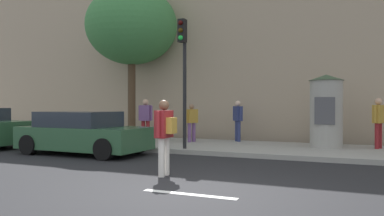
{
  "coord_description": "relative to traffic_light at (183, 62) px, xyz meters",
  "views": [
    {
      "loc": [
        2.84,
        -6.28,
        1.59
      ],
      "look_at": [
        -0.83,
        2.0,
        1.52
      ],
      "focal_mm": 36.36,
      "sensor_mm": 36.0,
      "label": 1
    }
  ],
  "objects": [
    {
      "name": "parked_car_blue",
      "position": [
        -2.92,
        -1.46,
        -2.33
      ],
      "size": [
        4.26,
        2.06,
        1.38
      ],
      "color": "#2D5938",
      "rests_on": "ground_plane"
    },
    {
      "name": "traffic_light",
      "position": [
        0.0,
        0.0,
        0.0
      ],
      "size": [
        0.24,
        0.45,
        4.24
      ],
      "color": "black",
      "rests_on": "sidewalk_curb"
    },
    {
      "name": "ground_plane",
      "position": [
        2.58,
        -5.24,
        -3.0
      ],
      "size": [
        80.0,
        80.0,
        0.0
      ],
      "primitive_type": "plane",
      "color": "#232326"
    },
    {
      "name": "street_tree",
      "position": [
        -3.97,
        3.09,
        2.07
      ],
      "size": [
        4.03,
        4.03,
        6.65
      ],
      "color": "#4C3826",
      "rests_on": "sidewalk_curb"
    },
    {
      "name": "pedestrian_in_dark_shirt",
      "position": [
        5.86,
        2.67,
        -1.86
      ],
      "size": [
        0.4,
        0.63,
        1.67
      ],
      "color": "maroon",
      "rests_on": "sidewalk_curb"
    },
    {
      "name": "sidewalk_curb",
      "position": [
        2.58,
        1.76,
        -2.93
      ],
      "size": [
        36.0,
        4.0,
        0.15
      ],
      "primitive_type": "cube",
      "color": "#9E9B93",
      "rests_on": "ground_plane"
    },
    {
      "name": "lane_markings",
      "position": [
        2.58,
        -5.24,
        -3.0
      ],
      "size": [
        25.8,
        0.16,
        0.01
      ],
      "color": "silver",
      "rests_on": "ground_plane"
    },
    {
      "name": "pedestrian_tallest",
      "position": [
        1.35,
        -3.84,
        -1.98
      ],
      "size": [
        0.38,
        0.67,
        1.71
      ],
      "color": "silver",
      "rests_on": "ground_plane"
    },
    {
      "name": "pedestrian_near_pole",
      "position": [
        -2.19,
        1.29,
        -1.87
      ],
      "size": [
        0.56,
        0.42,
        1.66
      ],
      "color": "maroon",
      "rests_on": "sidewalk_curb"
    },
    {
      "name": "pedestrian_with_bag",
      "position": [
        0.86,
        3.24,
        -1.91
      ],
      "size": [
        0.47,
        0.51,
        1.61
      ],
      "color": "navy",
      "rests_on": "sidewalk_curb"
    },
    {
      "name": "poster_column",
      "position": [
        4.25,
        2.34,
        -1.6
      ],
      "size": [
        1.18,
        1.18,
        2.47
      ],
      "color": "#9E9B93",
      "rests_on": "sidewalk_curb"
    },
    {
      "name": "pedestrian_in_light_jacket",
      "position": [
        -0.72,
        2.3,
        -1.99
      ],
      "size": [
        0.39,
        0.64,
        1.48
      ],
      "color": "#724C84",
      "rests_on": "sidewalk_curb"
    },
    {
      "name": "building_backdrop",
      "position": [
        2.58,
        6.76,
        1.52
      ],
      "size": [
        36.0,
        5.0,
        9.06
      ],
      "primitive_type": "cube",
      "color": "tan",
      "rests_on": "ground_plane"
    }
  ]
}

